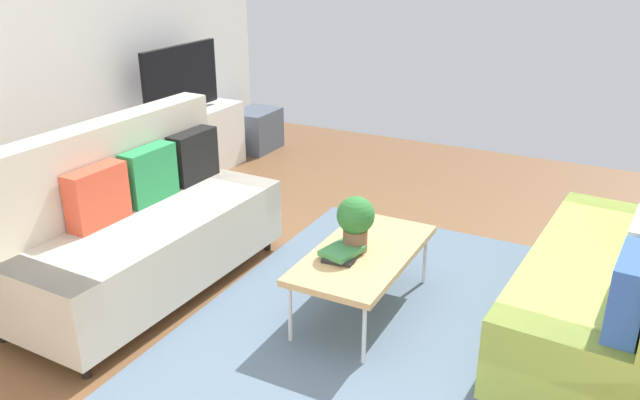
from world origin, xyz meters
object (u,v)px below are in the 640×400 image
(storage_trunk, at_px, (256,130))
(potted_plant, at_px, (356,220))
(couch_beige, at_px, (139,225))
(bottle_0, at_px, (154,117))
(tv_console, at_px, (185,147))
(table_book_0, at_px, (342,255))
(couch_green, at_px, (624,280))
(bottle_1, at_px, (162,114))
(tv, at_px, (181,81))
(bottle_2, at_px, (169,112))
(vase_0, at_px, (134,118))
(coffee_table, at_px, (364,255))

(storage_trunk, relative_size, potted_plant, 1.51)
(couch_beige, height_order, bottle_0, couch_beige)
(tv_console, distance_m, table_book_0, 2.88)
(couch_green, height_order, table_book_0, couch_green)
(bottle_0, relative_size, bottle_1, 0.96)
(storage_trunk, distance_m, potted_plant, 3.48)
(couch_green, height_order, tv, tv)
(couch_beige, distance_m, bottle_2, 1.91)
(table_book_0, bearing_deg, vase_0, 68.40)
(vase_0, height_order, bottle_1, vase_0)
(couch_beige, bearing_deg, tv_console, -147.42)
(couch_beige, relative_size, tv_console, 1.38)
(couch_green, height_order, potted_plant, couch_green)
(couch_green, bearing_deg, storage_trunk, 63.43)
(tv_console, relative_size, bottle_0, 9.07)
(potted_plant, distance_m, bottle_1, 2.66)
(storage_trunk, xyz_separation_m, vase_0, (-1.68, 0.15, 0.51))
(tv_console, relative_size, bottle_2, 9.62)
(tv_console, bearing_deg, tv, -90.00)
(potted_plant, relative_size, bottle_2, 2.37)
(storage_trunk, height_order, bottle_2, bottle_2)
(couch_green, distance_m, vase_0, 4.02)
(couch_beige, xyz_separation_m, bottle_2, (1.58, 1.04, 0.26))
(tv, bearing_deg, couch_green, -106.41)
(couch_green, bearing_deg, bottle_0, 83.48)
(couch_green, xyz_separation_m, bottle_0, (0.71, 3.88, 0.27))
(table_book_0, relative_size, bottle_2, 1.65)
(coffee_table, distance_m, potted_plant, 0.23)
(coffee_table, distance_m, storage_trunk, 3.49)
(potted_plant, relative_size, bottle_1, 2.14)
(potted_plant, xyz_separation_m, bottle_0, (1.01, 2.41, 0.10))
(couch_beige, relative_size, tv, 1.93)
(coffee_table, relative_size, tv, 1.10)
(bottle_2, bearing_deg, vase_0, 165.66)
(couch_green, height_order, bottle_1, couch_green)
(potted_plant, bearing_deg, bottle_1, 65.21)
(couch_green, relative_size, bottle_2, 13.41)
(couch_beige, xyz_separation_m, bottle_1, (1.48, 1.04, 0.27))
(couch_beige, distance_m, storage_trunk, 3.08)
(couch_beige, bearing_deg, coffee_table, 106.92)
(table_book_0, relative_size, bottle_0, 1.56)
(couch_beige, height_order, table_book_0, couch_beige)
(bottle_0, bearing_deg, couch_green, -100.42)
(coffee_table, xyz_separation_m, storage_trunk, (2.53, 2.40, -0.17))
(coffee_table, relative_size, bottle_2, 7.56)
(storage_trunk, relative_size, bottle_0, 3.37)
(tv, distance_m, storage_trunk, 1.32)
(couch_beige, distance_m, bottle_0, 1.75)
(coffee_table, bearing_deg, table_book_0, 147.51)
(bottle_0, bearing_deg, tv, 2.63)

